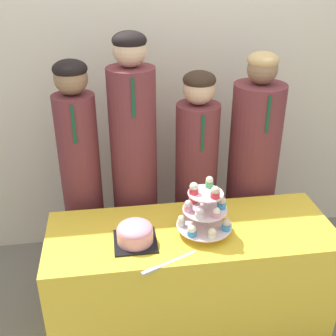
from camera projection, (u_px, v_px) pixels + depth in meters
name	position (u px, v px, depth m)	size (l,w,h in m)	color
wall_back	(165.00, 65.00, 2.84)	(9.00, 0.06, 2.70)	beige
table	(190.00, 281.00, 2.40)	(1.53, 0.56, 0.71)	yellow
round_cake	(135.00, 233.00, 2.12)	(0.22, 0.22, 0.12)	black
cake_knife	(160.00, 266.00, 1.98)	(0.28, 0.14, 0.01)	silver
cupcake_stand	(205.00, 210.00, 2.15)	(0.29, 0.29, 0.30)	silver
student_0	(82.00, 186.00, 2.57)	(0.24, 0.25, 1.52)	brown
student_1	(135.00, 175.00, 2.59)	(0.28, 0.28, 1.66)	brown
student_2	(196.00, 185.00, 2.69)	(0.26, 0.27, 1.43)	brown
student_3	(251.00, 178.00, 2.73)	(0.32, 0.32, 1.53)	brown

